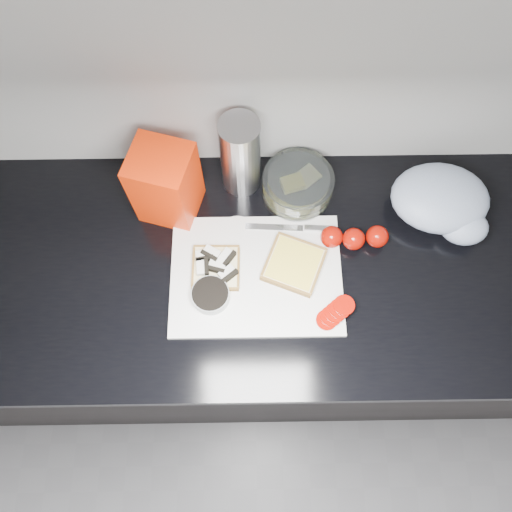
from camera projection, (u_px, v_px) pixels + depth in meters
The scene contains 14 objects.
base_cabinet at pixel (285, 316), 1.62m from camera, with size 3.50×0.60×0.86m, color black.
countertop at pixel (295, 266), 1.21m from camera, with size 3.50×0.64×0.04m, color black.
cutting_board at pixel (256, 275), 1.17m from camera, with size 0.40×0.30×0.01m, color silver.
bread_left at pixel (216, 266), 1.16m from camera, with size 0.12×0.12×0.04m.
bread_right at pixel (294, 264), 1.17m from camera, with size 0.17×0.17×0.02m.
tomato_slices at pixel (335, 313), 1.12m from camera, with size 0.10×0.09×0.02m.
knife at pixel (299, 228), 1.21m from camera, with size 0.21×0.03×0.01m.
seed_tub at pixel (211, 296), 1.13m from camera, with size 0.09×0.09×0.04m.
tub_lid at pixel (237, 234), 1.21m from camera, with size 0.10×0.10×0.01m, color silver.
glass_bowl at pixel (297, 186), 1.23m from camera, with size 0.17×0.17×0.07m.
bread_bag at pixel (166, 184), 1.15m from camera, with size 0.13×0.12×0.21m, color #F51F04.
steel_canister at pixel (240, 156), 1.17m from camera, with size 0.09×0.09×0.23m, color #A8A9AD.
grocery_bag at pixel (443, 202), 1.20m from camera, with size 0.25×0.22×0.10m.
whole_tomatoes at pixel (354, 237), 1.19m from camera, with size 0.16×0.06×0.05m.
Camera 1 is at (-0.10, 0.77, 2.01)m, focal length 35.00 mm.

